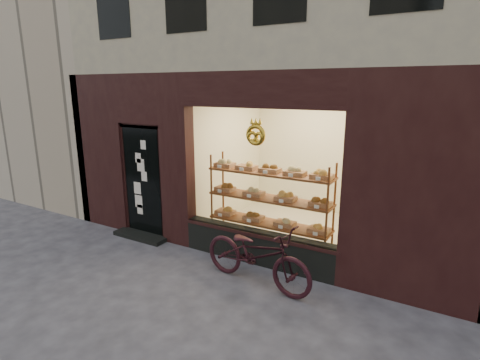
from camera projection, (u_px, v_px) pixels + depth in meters
The scene contains 4 objects.
ground at pixel (148, 319), 4.73m from camera, with size 90.00×90.00×0.00m, color #39393E.
neighbor_left at pixel (47, 38), 12.94m from camera, with size 12.00×7.00×9.00m, color #BBB09B.
display_shelf at pixel (269, 205), 6.44m from camera, with size 2.20×0.45×1.70m.
bicycle at pixel (257, 254), 5.47m from camera, with size 0.64×1.82×0.96m, color black.
Camera 1 is at (3.10, -3.02, 2.86)m, focal length 28.00 mm.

